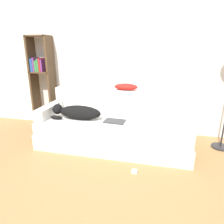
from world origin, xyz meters
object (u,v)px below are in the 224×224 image
bookshelf (42,76)px  power_adapter (134,171)px  couch (113,133)px  laptop (115,121)px  dog (77,112)px  throw_pillow (126,87)px

bookshelf → power_adapter: size_ratio=24.90×
couch → laptop: bearing=-66.0°
bookshelf → laptop: bearing=-22.3°
power_adapter → couch: bearing=122.4°
dog → bookshelf: bearing=145.9°
laptop → dog: bearing=-176.2°
dog → power_adapter: (0.95, -0.55, -0.51)m
couch → bookshelf: (-1.46, 0.53, 0.73)m
couch → bookshelf: size_ratio=1.35×
bookshelf → throw_pillow: bearing=-5.6°
couch → dog: size_ratio=2.90×
couch → power_adapter: (0.41, -0.64, -0.19)m
power_adapter → dog: bearing=149.8°
laptop → throw_pillow: (0.08, 0.46, 0.42)m
throw_pillow → bookshelf: bookshelf is taller
laptop → power_adapter: (0.37, -0.56, -0.41)m
couch → throw_pillow: bearing=73.3°
dog → power_adapter: dog is taller
laptop → power_adapter: size_ratio=4.64×
bookshelf → power_adapter: bearing=-32.2°
couch → bookshelf: bookshelf is taller
dog → throw_pillow: 0.87m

